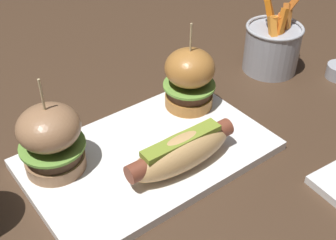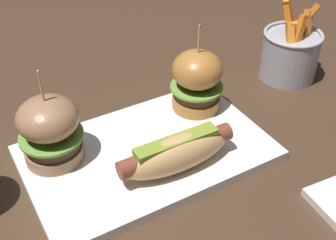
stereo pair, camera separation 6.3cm
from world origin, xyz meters
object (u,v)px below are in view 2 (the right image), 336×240
(hot_dog, at_px, (176,152))
(slider_left, at_px, (50,130))
(fries_bucket, at_px, (290,53))
(platter_main, at_px, (147,153))
(slider_right, at_px, (197,80))

(hot_dog, relative_size, slider_left, 1.19)
(slider_left, height_order, fries_bucket, slider_left)
(platter_main, xyz_separation_m, fries_bucket, (0.33, 0.07, 0.04))
(slider_left, xyz_separation_m, fries_bucket, (0.45, 0.02, -0.02))
(slider_right, bearing_deg, platter_main, -155.46)
(platter_main, height_order, slider_right, slider_right)
(platter_main, bearing_deg, fries_bucket, 11.61)
(hot_dog, relative_size, fries_bucket, 1.20)
(slider_left, bearing_deg, slider_right, 1.01)
(platter_main, bearing_deg, slider_left, 157.48)
(platter_main, xyz_separation_m, slider_left, (-0.12, 0.05, 0.06))
(slider_right, bearing_deg, hot_dog, -133.44)
(platter_main, height_order, fries_bucket, fries_bucket)
(hot_dog, bearing_deg, platter_main, 107.62)
(platter_main, height_order, hot_dog, hot_dog)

